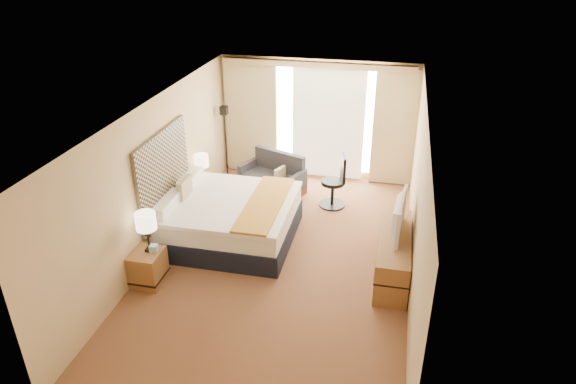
% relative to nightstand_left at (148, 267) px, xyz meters
% --- Properties ---
extents(floor, '(4.20, 7.00, 0.02)m').
position_rel_nightstand_left_xyz_m(floor, '(1.87, 1.05, -0.28)').
color(floor, '#4F1617').
rests_on(floor, ground).
extents(ceiling, '(4.20, 7.00, 0.02)m').
position_rel_nightstand_left_xyz_m(ceiling, '(1.87, 1.05, 2.33)').
color(ceiling, silver).
rests_on(ceiling, wall_back).
extents(wall_back, '(4.20, 0.02, 2.60)m').
position_rel_nightstand_left_xyz_m(wall_back, '(1.87, 4.55, 1.02)').
color(wall_back, tan).
rests_on(wall_back, ground).
extents(wall_front, '(4.20, 0.02, 2.60)m').
position_rel_nightstand_left_xyz_m(wall_front, '(1.87, -2.45, 1.02)').
color(wall_front, tan).
rests_on(wall_front, ground).
extents(wall_left, '(0.02, 7.00, 2.60)m').
position_rel_nightstand_left_xyz_m(wall_left, '(-0.23, 1.05, 1.02)').
color(wall_left, tan).
rests_on(wall_left, ground).
extents(wall_right, '(0.02, 7.00, 2.60)m').
position_rel_nightstand_left_xyz_m(wall_right, '(3.97, 1.05, 1.02)').
color(wall_right, tan).
rests_on(wall_right, ground).
extents(headboard, '(0.06, 1.85, 1.50)m').
position_rel_nightstand_left_xyz_m(headboard, '(-0.19, 1.25, 1.01)').
color(headboard, black).
rests_on(headboard, wall_left).
extents(nightstand_left, '(0.45, 0.52, 0.55)m').
position_rel_nightstand_left_xyz_m(nightstand_left, '(0.00, 0.00, 0.00)').
color(nightstand_left, olive).
rests_on(nightstand_left, floor).
extents(nightstand_right, '(0.45, 0.52, 0.55)m').
position_rel_nightstand_left_xyz_m(nightstand_right, '(0.00, 2.50, 0.00)').
color(nightstand_right, olive).
rests_on(nightstand_right, floor).
extents(media_dresser, '(0.50, 1.80, 0.70)m').
position_rel_nightstand_left_xyz_m(media_dresser, '(3.70, 1.05, 0.07)').
color(media_dresser, olive).
rests_on(media_dresser, floor).
extents(window, '(2.30, 0.02, 2.30)m').
position_rel_nightstand_left_xyz_m(window, '(2.12, 4.52, 1.04)').
color(window, silver).
rests_on(window, wall_back).
extents(curtains, '(4.12, 0.19, 2.56)m').
position_rel_nightstand_left_xyz_m(curtains, '(1.87, 4.44, 1.13)').
color(curtains, beige).
rests_on(curtains, floor).
extents(bed, '(2.25, 2.06, 1.09)m').
position_rel_nightstand_left_xyz_m(bed, '(0.81, 1.52, 0.13)').
color(bed, black).
rests_on(bed, floor).
extents(loveseat, '(1.47, 1.13, 0.82)m').
position_rel_nightstand_left_xyz_m(loveseat, '(1.13, 3.53, -0.01)').
color(loveseat, '#4E1B16').
rests_on(loveseat, floor).
extents(floor_lamp, '(0.21, 0.21, 1.65)m').
position_rel_nightstand_left_xyz_m(floor_lamp, '(-0.03, 3.94, 0.89)').
color(floor_lamp, black).
rests_on(floor_lamp, floor).
extents(desk_chair, '(0.52, 0.52, 1.08)m').
position_rel_nightstand_left_xyz_m(desk_chair, '(2.49, 3.16, 0.20)').
color(desk_chair, black).
rests_on(desk_chair, floor).
extents(lamp_left, '(0.31, 0.31, 0.66)m').
position_rel_nightstand_left_xyz_m(lamp_left, '(0.04, 0.06, 0.78)').
color(lamp_left, black).
rests_on(lamp_left, nightstand_left).
extents(lamp_right, '(0.28, 0.28, 0.58)m').
position_rel_nightstand_left_xyz_m(lamp_right, '(-0.03, 2.52, 0.72)').
color(lamp_right, black).
rests_on(lamp_right, nightstand_right).
extents(tissue_box, '(0.14, 0.14, 0.11)m').
position_rel_nightstand_left_xyz_m(tissue_box, '(0.11, 0.06, 0.33)').
color(tissue_box, '#98C2EB').
rests_on(tissue_box, nightstand_left).
extents(telephone, '(0.24, 0.21, 0.08)m').
position_rel_nightstand_left_xyz_m(telephone, '(-0.01, 2.67, 0.31)').
color(telephone, black).
rests_on(telephone, nightstand_right).
extents(television, '(0.22, 1.07, 0.61)m').
position_rel_nightstand_left_xyz_m(television, '(3.65, 1.17, 0.73)').
color(television, black).
rests_on(television, media_dresser).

